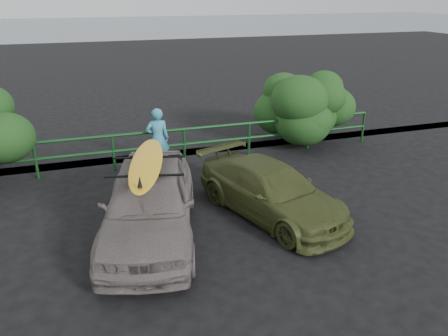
% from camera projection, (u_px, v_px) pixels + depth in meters
% --- Properties ---
extents(ground, '(80.00, 80.00, 0.00)m').
position_uv_depth(ground, '(193.00, 261.00, 8.09)').
color(ground, black).
extents(ocean, '(200.00, 200.00, 0.00)m').
position_uv_depth(ocean, '(89.00, 27.00, 61.02)').
color(ocean, slate).
rests_on(ocean, ground).
extents(guardrail, '(14.00, 0.08, 1.04)m').
position_uv_depth(guardrail, '(150.00, 149.00, 12.31)').
color(guardrail, '#124119').
rests_on(guardrail, ground).
extents(shrub_right, '(3.20, 2.40, 2.16)m').
position_uv_depth(shrub_right, '(302.00, 111.00, 13.96)').
color(shrub_right, '#1F491A').
rests_on(shrub_right, ground).
extents(sedan, '(2.74, 4.70, 1.50)m').
position_uv_depth(sedan, '(149.00, 202.00, 8.68)').
color(sedan, slate).
rests_on(sedan, ground).
extents(olive_vehicle, '(2.80, 4.24, 1.14)m').
position_uv_depth(olive_vehicle, '(271.00, 191.00, 9.60)').
color(olive_vehicle, '#404920').
rests_on(olive_vehicle, ground).
extents(man, '(0.65, 0.44, 1.73)m').
position_uv_depth(man, '(158.00, 139.00, 12.05)').
color(man, teal).
rests_on(man, ground).
extents(roof_rack, '(1.63, 1.31, 0.05)m').
position_uv_depth(roof_rack, '(147.00, 166.00, 8.39)').
color(roof_rack, black).
rests_on(roof_rack, sedan).
extents(surfboard, '(1.26, 2.97, 0.09)m').
position_uv_depth(surfboard, '(146.00, 163.00, 8.36)').
color(surfboard, gold).
rests_on(surfboard, roof_rack).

